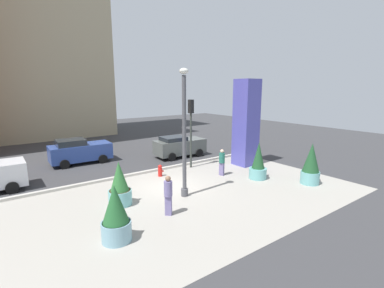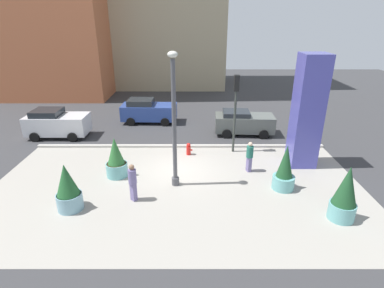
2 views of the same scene
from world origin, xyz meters
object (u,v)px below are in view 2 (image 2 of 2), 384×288
object	(u,v)px
potted_plant_curbside	(286,171)
art_pillar_blue	(308,112)
lamp_post	(175,125)
car_passing_lane	(58,123)
potted_plant_by_pillar	(346,195)
potted_plant_near_left	(69,189)
car_curb_west	(244,122)
car_curb_east	(149,111)
potted_plant_mid_plaza	(117,160)
pedestrian_by_curb	(251,155)
fire_hydrant	(189,149)
traffic_light_corner	(237,101)
pedestrian_crossing	(133,181)

from	to	relation	value
potted_plant_curbside	art_pillar_blue	bearing A→B (deg)	57.56
lamp_post	car_passing_lane	world-z (taller)	lamp_post
potted_plant_curbside	car_passing_lane	xyz separation A→B (m)	(-13.53, 6.89, 0.01)
potted_plant_by_pillar	car_passing_lane	xyz separation A→B (m)	(-15.24, 9.27, -0.16)
potted_plant_near_left	car_passing_lane	bearing A→B (deg)	114.80
car_curb_west	car_curb_east	bearing A→B (deg)	159.42
potted_plant_mid_plaza	potted_plant_curbside	xyz separation A→B (m)	(8.23, -1.26, 0.03)
potted_plant_by_pillar	car_curb_east	distance (m)	15.57
art_pillar_blue	potted_plant_by_pillar	distance (m)	5.39
lamp_post	pedestrian_by_curb	xyz separation A→B (m)	(3.83, 1.42, -2.16)
art_pillar_blue	potted_plant_curbside	xyz separation A→B (m)	(-1.70, -2.67, -2.05)
car_curb_east	pedestrian_by_curb	xyz separation A→B (m)	(6.40, -8.23, 0.02)
potted_plant_mid_plaza	art_pillar_blue	bearing A→B (deg)	8.10
fire_hydrant	potted_plant_mid_plaza	bearing A→B (deg)	-144.38
lamp_post	car_curb_west	size ratio (longest dim) A/B	1.55
lamp_post	potted_plant_by_pillar	distance (m)	7.66
art_pillar_blue	traffic_light_corner	distance (m)	3.93
potted_plant_near_left	car_curb_east	distance (m)	11.83
car_passing_lane	pedestrian_by_curb	xyz separation A→B (m)	(12.19, -5.12, -0.03)
fire_hydrant	potted_plant_by_pillar	bearing A→B (deg)	-44.97
potted_plant_near_left	pedestrian_by_curb	world-z (taller)	potted_plant_near_left
pedestrian_by_curb	potted_plant_near_left	bearing A→B (deg)	-157.18
pedestrian_crossing	car_curb_west	bearing A→B (deg)	53.68
art_pillar_blue	car_curb_west	distance (m)	5.74
potted_plant_curbside	car_curb_east	distance (m)	12.64
car_curb_west	pedestrian_by_curb	bearing A→B (deg)	-95.63
fire_hydrant	potted_plant_near_left	bearing A→B (deg)	-131.89
art_pillar_blue	potted_plant_curbside	size ratio (longest dim) A/B	2.66
car_curb_west	pedestrian_by_curb	world-z (taller)	pedestrian_by_curb
lamp_post	potted_plant_curbside	world-z (taller)	lamp_post
traffic_light_corner	pedestrian_by_curb	world-z (taller)	traffic_light_corner
art_pillar_blue	potted_plant_by_pillar	bearing A→B (deg)	-89.84
fire_hydrant	pedestrian_crossing	size ratio (longest dim) A/B	0.42
potted_plant_near_left	car_curb_east	world-z (taller)	potted_plant_near_left
lamp_post	traffic_light_corner	bearing A→B (deg)	50.43
art_pillar_blue	car_curb_east	world-z (taller)	art_pillar_blue
potted_plant_mid_plaza	car_curb_west	xyz separation A→B (m)	(7.44, 6.12, -0.06)
lamp_post	traffic_light_corner	xyz separation A→B (m)	(3.32, 4.01, 0.05)
potted_plant_mid_plaza	car_curb_west	bearing A→B (deg)	39.45
fire_hydrant	pedestrian_by_curb	bearing A→B (deg)	-33.34
fire_hydrant	car_curb_east	world-z (taller)	car_curb_east
car_passing_lane	potted_plant_curbside	bearing A→B (deg)	-26.97
art_pillar_blue	potted_plant_by_pillar	xyz separation A→B (m)	(0.01, -5.05, -1.88)
pedestrian_by_curb	pedestrian_crossing	xyz separation A→B (m)	(-5.63, -2.79, 0.06)
potted_plant_curbside	car_curb_east	size ratio (longest dim) A/B	0.53
car_passing_lane	car_curb_east	bearing A→B (deg)	28.22
pedestrian_by_curb	potted_plant_mid_plaza	bearing A→B (deg)	-175.79
lamp_post	car_curb_east	bearing A→B (deg)	104.93
potted_plant_curbside	pedestrian_crossing	size ratio (longest dim) A/B	1.26
potted_plant_by_pillar	car_curb_west	xyz separation A→B (m)	(-2.50, 9.76, -0.26)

